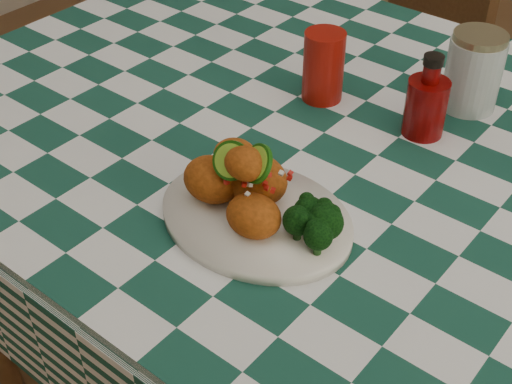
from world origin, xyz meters
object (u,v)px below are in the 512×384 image
Objects in this scene: plate at (256,218)px; wooden_chair_left at (382,89)px; red_tumbler at (323,66)px; dining_table at (356,322)px; mason_jar at (474,71)px; fried_chicken_pile at (250,180)px; ketchup_bottle at (428,96)px.

plate is 1.14m from wooden_chair_left.
wooden_chair_left is (-0.24, 0.68, -0.44)m from red_tumbler.
mason_jar is at bearing 79.57° from dining_table.
red_tumbler is at bearing 108.65° from fried_chicken_pile.
plate is 0.35× the size of wooden_chair_left.
wooden_chair_left is at bearing 109.62° from plate.
dining_table is 13.35× the size of red_tumbler.
fried_chicken_pile is 0.20× the size of wooden_chair_left.
fried_chicken_pile reaches higher than plate.
plate is 1.75× the size of fried_chicken_pile.
mason_jar is (0.10, 0.47, -0.00)m from fried_chicken_pile.
plate is 0.36m from red_tumbler.
fried_chicken_pile is 0.48m from mason_jar.
dining_table is 2.03× the size of wooden_chair_left.
mason_jar is (0.04, 0.23, 0.46)m from dining_table.
plate is 2.03× the size of ketchup_bottle.
plate is 2.09× the size of mason_jar.
ketchup_bottle is 1.03× the size of mason_jar.
red_tumbler is 0.19m from ketchup_bottle.
mason_jar is at bearing 32.76° from red_tumbler.
ketchup_bottle is at bearing 3.54° from red_tumbler.
red_tumbler is at bearing -50.58° from wooden_chair_left.
red_tumbler is 0.25m from mason_jar.
fried_chicken_pile is at bearing -101.75° from mason_jar.
dining_table is 11.79× the size of ketchup_bottle.
dining_table is 0.52m from mason_jar.
dining_table is 0.47m from ketchup_bottle.
mason_jar reaches higher than fried_chicken_pile.
mason_jar is at bearing -30.20° from wooden_chair_left.
ketchup_bottle is at bearing -98.95° from mason_jar.
wooden_chair_left is at bearing 118.02° from dining_table.
fried_chicken_pile is at bearing -102.73° from ketchup_bottle.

